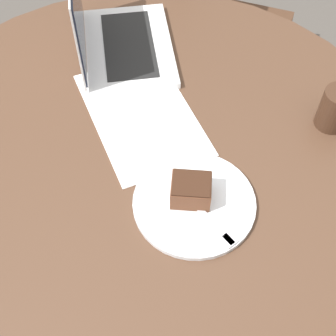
# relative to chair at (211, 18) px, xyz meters

# --- Properties ---
(ground_plane) EXTENTS (12.00, 12.00, 0.00)m
(ground_plane) POSITION_rel_chair_xyz_m (-0.84, 0.28, -0.50)
(ground_plane) COLOR #4C4742
(dining_table) EXTENTS (1.25, 1.25, 0.78)m
(dining_table) POSITION_rel_chair_xyz_m (-0.84, 0.28, 0.17)
(dining_table) COLOR #4C3323
(dining_table) RESTS_ON ground_plane
(chair) EXTENTS (0.55, 0.55, 1.00)m
(chair) POSITION_rel_chair_xyz_m (0.00, 0.00, 0.00)
(chair) COLOR #472D1E
(chair) RESTS_ON ground_plane
(paper_document) EXTENTS (0.43, 0.33, 0.00)m
(paper_document) POSITION_rel_chair_xyz_m (-0.72, 0.28, 0.27)
(paper_document) COLOR white
(paper_document) RESTS_ON dining_table
(plate) EXTENTS (0.26, 0.26, 0.01)m
(plate) POSITION_rel_chair_xyz_m (-0.98, 0.19, 0.28)
(plate) COLOR silver
(plate) RESTS_ON dining_table
(cake_slice) EXTENTS (0.08, 0.09, 0.05)m
(cake_slice) POSITION_rel_chair_xyz_m (-0.97, 0.19, 0.31)
(cake_slice) COLOR brown
(cake_slice) RESTS_ON plate
(fork) EXTENTS (0.15, 0.11, 0.00)m
(fork) POSITION_rel_chair_xyz_m (-1.03, 0.16, 0.29)
(fork) COLOR silver
(fork) RESTS_ON plate
(coffee_glass) EXTENTS (0.07, 0.07, 0.10)m
(coffee_glass) POSITION_rel_chair_xyz_m (-0.78, -0.16, 0.32)
(coffee_glass) COLOR #3D2619
(coffee_glass) RESTS_ON dining_table
(laptop) EXTENTS (0.34, 0.26, 0.26)m
(laptop) POSITION_rel_chair_xyz_m (-0.48, 0.34, 0.32)
(laptop) COLOR silver
(laptop) RESTS_ON dining_table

